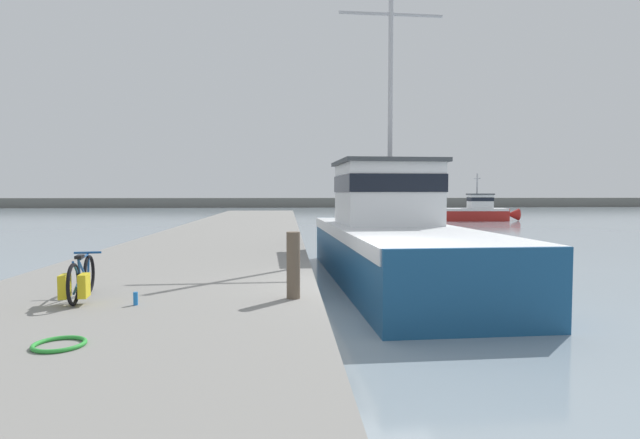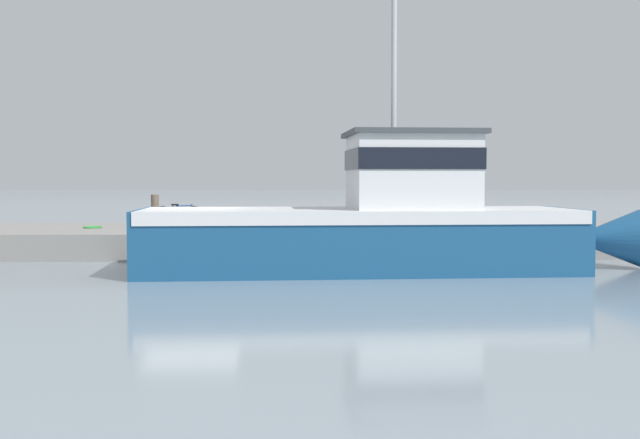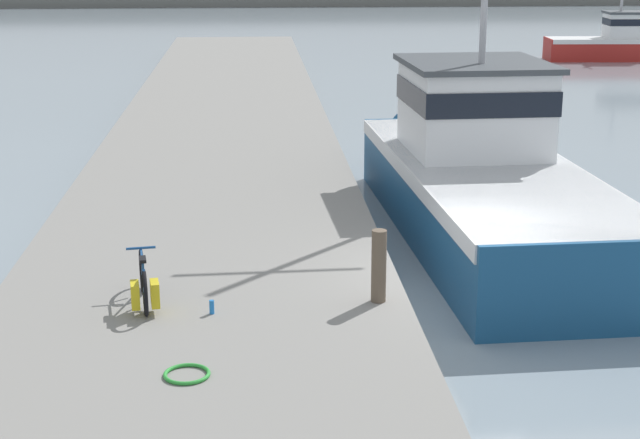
{
  "view_description": "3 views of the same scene",
  "coord_description": "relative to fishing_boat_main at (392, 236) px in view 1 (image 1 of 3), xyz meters",
  "views": [
    {
      "loc": [
        -1.69,
        -9.38,
        2.51
      ],
      "look_at": [
        -0.97,
        1.56,
        1.92
      ],
      "focal_mm": 28.0,
      "sensor_mm": 36.0,
      "label": 1
    },
    {
      "loc": [
        21.25,
        2.58,
        2.28
      ],
      "look_at": [
        0.13,
        3.43,
        1.23
      ],
      "focal_mm": 45.0,
      "sensor_mm": 36.0,
      "label": 2
    },
    {
      "loc": [
        -3.44,
        -14.8,
        5.97
      ],
      "look_at": [
        -2.21,
        2.48,
        0.99
      ],
      "focal_mm": 55.0,
      "sensor_mm": 36.0,
      "label": 3
    }
  ],
  "objects": [
    {
      "name": "boat_red_outer",
      "position": [
        13.84,
        29.38,
        -0.35
      ],
      "size": [
        7.47,
        2.2,
        4.23
      ],
      "rotation": [
        0.0,
        0.0,
        -1.63
      ],
      "color": "#AD231E",
      "rests_on": "ground_plane"
    },
    {
      "name": "bicycle_touring",
      "position": [
        -6.4,
        -6.05,
        -0.16
      ],
      "size": [
        0.57,
        1.67,
        0.74
      ],
      "rotation": [
        0.0,
        0.0,
        0.15
      ],
      "color": "black",
      "rests_on": "dock_pier"
    },
    {
      "name": "dock_pier",
      "position": [
        -5.62,
        -4.89,
        -0.87
      ],
      "size": [
        6.28,
        80.0,
        0.76
      ],
      "primitive_type": "cube",
      "color": "gray",
      "rests_on": "ground_plane"
    },
    {
      "name": "mooring_post",
      "position": [
        -2.95,
        -6.08,
        0.06
      ],
      "size": [
        0.22,
        0.22,
        1.1
      ],
      "primitive_type": "cylinder",
      "color": "brown",
      "rests_on": "dock_pier"
    },
    {
      "name": "hose_coil",
      "position": [
        -5.64,
        -8.49,
        -0.47
      ],
      "size": [
        0.59,
        0.59,
        0.05
      ],
      "primitive_type": "torus",
      "color": "green",
      "rests_on": "dock_pier"
    },
    {
      "name": "water_bottle_on_curb",
      "position": [
        -5.41,
        -6.41,
        -0.39
      ],
      "size": [
        0.07,
        0.07,
        0.2
      ],
      "primitive_type": "cylinder",
      "color": "blue",
      "rests_on": "dock_pier"
    },
    {
      "name": "fishing_boat_main",
      "position": [
        0.0,
        0.0,
        0.0
      ],
      "size": [
        3.93,
        12.83,
        9.09
      ],
      "rotation": [
        0.0,
        0.0,
        0.04
      ],
      "color": "navy",
      "rests_on": "ground_plane"
    },
    {
      "name": "ground_plane",
      "position": [
        -1.35,
        -4.89,
        -1.25
      ],
      "size": [
        320.0,
        320.0,
        0.0
      ],
      "primitive_type": "plane",
      "color": "#84939E"
    },
    {
      "name": "far_shoreline",
      "position": [
        28.65,
        73.23,
        -0.44
      ],
      "size": [
        180.0,
        5.0,
        1.62
      ],
      "primitive_type": "cube",
      "color": "slate",
      "rests_on": "ground_plane"
    }
  ]
}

